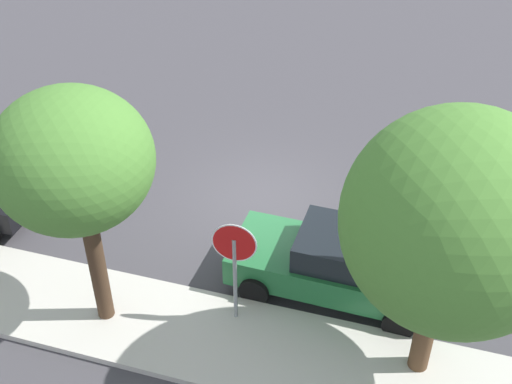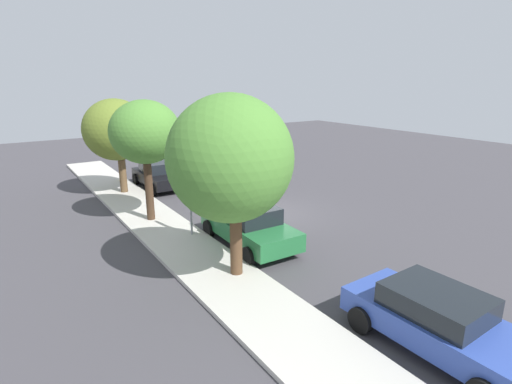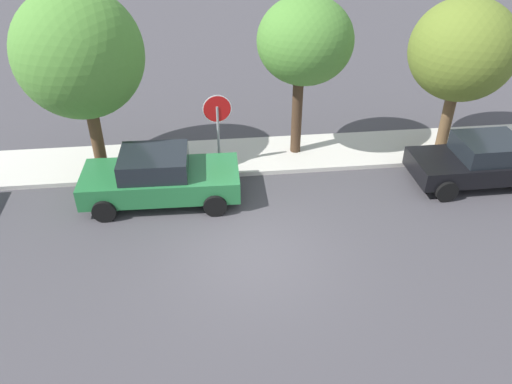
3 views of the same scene
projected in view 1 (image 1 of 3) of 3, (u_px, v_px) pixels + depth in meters
The scene contains 6 objects.
ground_plane at pixel (264, 199), 16.41m from camera, with size 60.00×60.00×0.00m, color #423F44.
sidewalk_curb at pixel (196, 334), 12.65m from camera, with size 32.00×2.29×0.14m, color beige.
stop_sign at pixel (235, 256), 12.02m from camera, with size 0.87×0.09×2.50m.
parked_car_green at pixel (337, 263), 13.34m from camera, with size 4.40×2.10×1.51m.
street_tree_near_corner at pixel (73, 162), 10.96m from camera, with size 2.83×2.83×5.07m.
street_tree_mid_block at pixel (456, 222), 9.70m from camera, with size 3.56×3.56×5.52m.
Camera 1 is at (-3.62, 12.69, 9.75)m, focal length 45.00 mm.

